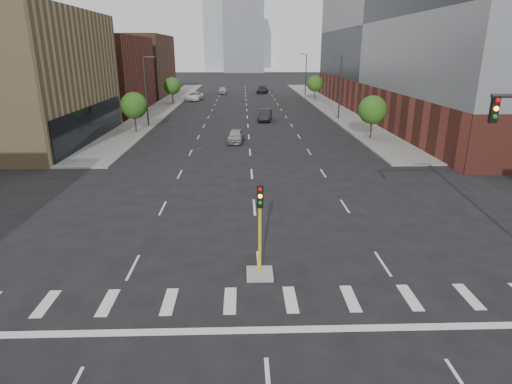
{
  "coord_description": "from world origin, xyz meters",
  "views": [
    {
      "loc": [
        -0.71,
        -8.33,
        9.81
      ],
      "look_at": [
        -0.03,
        13.65,
        2.5
      ],
      "focal_mm": 30.0,
      "sensor_mm": 36.0,
      "label": 1
    }
  ],
  "objects_px": {
    "car_mid_right": "(265,115)",
    "car_deep_right": "(262,90)",
    "car_distant": "(223,90)",
    "car_far_left": "(195,96)",
    "median_traffic_signal": "(260,257)",
    "car_near_left": "(236,136)"
  },
  "relations": [
    {
      "from": "car_distant",
      "to": "car_far_left",
      "type": "bearing_deg",
      "value": -110.65
    },
    {
      "from": "car_mid_right",
      "to": "car_distant",
      "type": "bearing_deg",
      "value": 107.98
    },
    {
      "from": "car_far_left",
      "to": "car_near_left",
      "type": "bearing_deg",
      "value": -70.71
    },
    {
      "from": "median_traffic_signal",
      "to": "car_far_left",
      "type": "distance_m",
      "value": 73.17
    },
    {
      "from": "car_far_left",
      "to": "car_deep_right",
      "type": "xyz_separation_m",
      "value": [
        14.59,
        14.74,
        -0.02
      ]
    },
    {
      "from": "median_traffic_signal",
      "to": "car_near_left",
      "type": "xyz_separation_m",
      "value": [
        -1.5,
        30.02,
        -0.25
      ]
    },
    {
      "from": "car_far_left",
      "to": "car_mid_right",
      "type": "bearing_deg",
      "value": -57.04
    },
    {
      "from": "car_near_left",
      "to": "car_deep_right",
      "type": "relative_size",
      "value": 0.75
    },
    {
      "from": "car_mid_right",
      "to": "car_far_left",
      "type": "height_order",
      "value": "car_mid_right"
    },
    {
      "from": "car_mid_right",
      "to": "car_deep_right",
      "type": "height_order",
      "value": "car_mid_right"
    },
    {
      "from": "median_traffic_signal",
      "to": "car_mid_right",
      "type": "relative_size",
      "value": 0.86
    },
    {
      "from": "median_traffic_signal",
      "to": "car_distant",
      "type": "bearing_deg",
      "value": 93.57
    },
    {
      "from": "median_traffic_signal",
      "to": "car_near_left",
      "type": "distance_m",
      "value": 30.06
    },
    {
      "from": "car_far_left",
      "to": "median_traffic_signal",
      "type": "bearing_deg",
      "value": -74.45
    },
    {
      "from": "median_traffic_signal",
      "to": "car_distant",
      "type": "xyz_separation_m",
      "value": [
        -5.36,
        85.95,
        -0.18
      ]
    },
    {
      "from": "median_traffic_signal",
      "to": "car_mid_right",
      "type": "bearing_deg",
      "value": 86.75
    },
    {
      "from": "car_mid_right",
      "to": "car_near_left",
      "type": "bearing_deg",
      "value": -98.0
    },
    {
      "from": "car_near_left",
      "to": "car_mid_right",
      "type": "relative_size",
      "value": 0.83
    },
    {
      "from": "car_mid_right",
      "to": "car_far_left",
      "type": "distance_m",
      "value": 30.17
    },
    {
      "from": "car_near_left",
      "to": "car_far_left",
      "type": "height_order",
      "value": "car_far_left"
    },
    {
      "from": "car_deep_right",
      "to": "car_distant",
      "type": "height_order",
      "value": "car_deep_right"
    },
    {
      "from": "car_mid_right",
      "to": "car_deep_right",
      "type": "relative_size",
      "value": 0.9
    }
  ]
}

